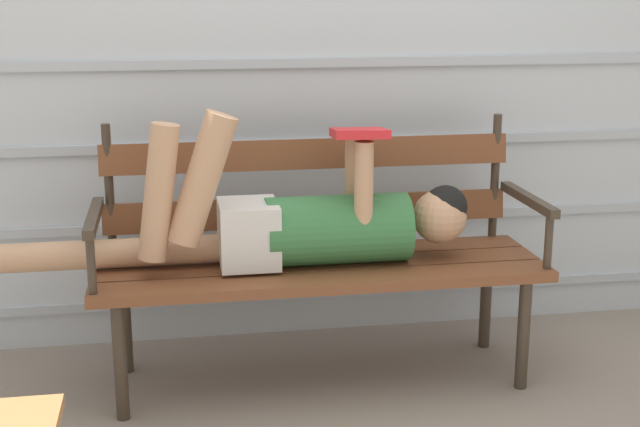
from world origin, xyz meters
TOP-DOWN VIEW (x-y plane):
  - ground_plane at (0.00, 0.00)m, footprint 12.00×12.00m
  - house_siding at (0.00, 0.60)m, footprint 4.17×0.08m
  - park_bench at (-0.00, 0.17)m, footprint 1.56×0.50m
  - reclining_person at (-0.09, 0.10)m, footprint 1.70×0.27m

SIDE VIEW (x-z plane):
  - ground_plane at x=0.00m, z-range 0.00..0.00m
  - park_bench at x=0.00m, z-range 0.03..0.94m
  - reclining_person at x=-0.09m, z-range 0.32..0.87m
  - house_siding at x=0.00m, z-range 0.00..2.18m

